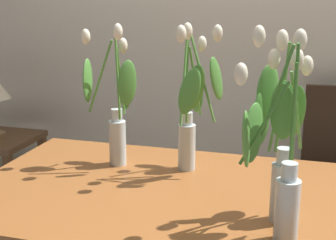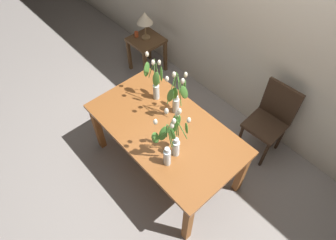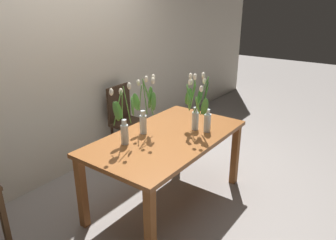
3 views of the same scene
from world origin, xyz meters
The scene contains 8 objects.
ground_plane centered at (0.00, 0.00, 0.00)m, with size 18.00×18.00×0.00m, color gray.
room_wall_rear centered at (0.00, 1.36, 1.35)m, with size 9.00×0.10×2.70m, color beige.
dining_table centered at (0.00, 0.00, 0.65)m, with size 1.60×0.90×0.74m.
tulip_vase_0 centered at (-0.06, 0.21, 0.98)m, with size 0.18×0.27×0.57m.
tulip_vase_1 centered at (0.28, -0.23, 0.97)m, with size 0.19×0.19×0.58m.
tulip_vase_2 centered at (0.28, -0.11, 0.95)m, with size 0.18×0.17×0.57m.
tulip_vase_3 centered at (-0.37, 0.20, 0.95)m, with size 0.24×0.19×0.56m.
dining_chair centered at (0.56, 1.08, 0.52)m, with size 0.42×0.42×0.93m.
Camera 3 is at (-2.22, -1.64, 1.95)m, focal length 33.87 mm.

